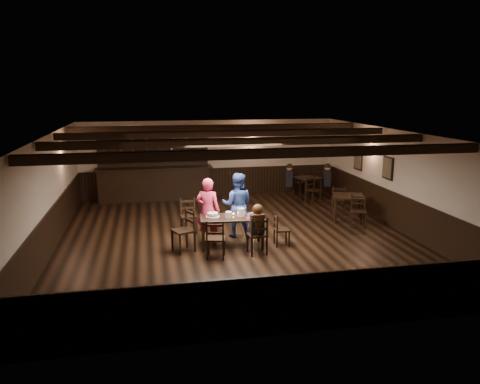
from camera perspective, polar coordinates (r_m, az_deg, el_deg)
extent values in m
plane|color=black|center=(12.22, -0.54, -5.55)|extent=(10.00, 10.00, 0.00)
cube|color=beige|center=(16.74, -3.76, 4.11)|extent=(9.00, 0.02, 2.70)
cube|color=beige|center=(7.20, 6.96, -7.38)|extent=(9.00, 0.02, 2.70)
cube|color=beige|center=(11.91, -22.35, -0.26)|extent=(0.02, 10.00, 2.70)
cube|color=beige|center=(13.44, 18.65, 1.40)|extent=(0.02, 10.00, 2.70)
cube|color=silver|center=(11.67, -0.57, 7.16)|extent=(9.00, 10.00, 0.02)
cube|color=black|center=(16.85, -3.71, 1.23)|extent=(9.00, 0.04, 1.00)
cube|color=black|center=(7.55, 6.71, -13.38)|extent=(9.00, 0.04, 1.00)
cube|color=black|center=(12.10, -21.88, -4.18)|extent=(0.04, 10.00, 1.00)
cube|color=black|center=(13.61, 18.29, -2.12)|extent=(0.04, 10.00, 1.00)
cube|color=black|center=(16.50, -10.36, 5.56)|extent=(0.90, 0.03, 1.00)
cube|color=black|center=(16.48, -10.36, 5.55)|extent=(0.80, 0.02, 0.90)
cube|color=black|center=(13.81, 17.59, 2.81)|extent=(0.03, 0.55, 0.65)
cube|color=#72664C|center=(13.80, 17.52, 2.81)|extent=(0.02, 0.45, 0.55)
cube|color=black|center=(15.49, 14.22, 3.82)|extent=(0.03, 0.55, 0.65)
cube|color=#72664C|center=(15.48, 14.15, 3.82)|extent=(0.02, 0.45, 0.55)
cube|color=black|center=(8.77, 3.10, 4.71)|extent=(8.90, 0.18, 0.18)
cube|color=black|center=(10.71, 0.43, 6.14)|extent=(8.90, 0.18, 0.18)
cube|color=black|center=(12.66, -1.42, 7.12)|extent=(8.90, 0.18, 0.18)
cube|color=black|center=(14.63, -2.78, 7.84)|extent=(8.90, 0.18, 0.18)
cube|color=black|center=(11.08, -4.45, -5.57)|extent=(0.06, 0.06, 0.71)
cube|color=black|center=(11.70, -4.57, -4.59)|extent=(0.06, 0.06, 0.71)
cube|color=black|center=(11.21, 2.79, -5.33)|extent=(0.06, 0.06, 0.71)
cube|color=black|center=(11.82, 2.29, -4.38)|extent=(0.06, 0.06, 0.71)
cube|color=black|center=(11.32, -0.98, -3.15)|extent=(1.59, 0.89, 0.04)
cube|color=#A5A8AD|center=(11.68, -1.15, -2.67)|extent=(1.53, 0.16, 0.04)
cube|color=#A5A8AD|center=(10.97, -0.79, -3.67)|extent=(1.53, 0.16, 0.04)
cube|color=#A5A8AD|center=(11.42, 2.78, -3.04)|extent=(0.09, 0.76, 0.04)
cube|color=#A5A8AD|center=(11.28, -4.78, -3.26)|extent=(0.09, 0.76, 0.04)
cube|color=black|center=(10.90, -1.92, -6.62)|extent=(0.04, 0.04, 0.43)
cube|color=black|center=(10.58, -2.06, -7.23)|extent=(0.04, 0.04, 0.43)
cube|color=black|center=(10.93, -3.83, -6.58)|extent=(0.04, 0.04, 0.43)
cube|color=black|center=(10.61, -4.03, -7.18)|extent=(0.04, 0.04, 0.43)
cube|color=black|center=(10.68, -2.97, -5.70)|extent=(0.51, 0.49, 0.04)
cube|color=black|center=(10.45, -3.08, -4.81)|extent=(0.42, 0.14, 0.45)
cube|color=black|center=(10.46, -3.07, -5.05)|extent=(0.36, 0.11, 0.05)
cube|color=black|center=(10.41, -3.08, -4.09)|extent=(0.36, 0.11, 0.05)
cube|color=black|center=(11.22, 2.70, -6.06)|extent=(0.04, 0.04, 0.44)
cube|color=black|center=(10.91, 3.29, -6.61)|extent=(0.04, 0.04, 0.44)
cube|color=black|center=(11.11, 0.91, -6.23)|extent=(0.04, 0.04, 0.44)
cube|color=black|center=(10.80, 1.45, -6.79)|extent=(0.04, 0.04, 0.44)
cube|color=black|center=(10.93, 2.10, -5.24)|extent=(0.46, 0.44, 0.04)
cube|color=black|center=(10.71, 2.40, -4.34)|extent=(0.43, 0.07, 0.46)
cube|color=black|center=(10.72, 2.40, -4.57)|extent=(0.37, 0.06, 0.05)
cube|color=black|center=(10.67, 2.41, -3.64)|extent=(0.37, 0.06, 0.05)
cube|color=black|center=(11.32, -8.25, -5.88)|extent=(0.05, 0.05, 0.49)
cube|color=black|center=(11.48, -6.51, -5.56)|extent=(0.05, 0.05, 0.49)
cube|color=black|center=(10.97, -7.31, -6.45)|extent=(0.05, 0.05, 0.49)
cube|color=black|center=(11.14, -5.54, -6.11)|extent=(0.05, 0.05, 0.49)
cube|color=black|center=(11.14, -6.94, -4.69)|extent=(0.60, 0.61, 0.05)
cube|color=black|center=(11.16, -6.09, -3.29)|extent=(0.22, 0.45, 0.51)
cube|color=black|center=(11.17, -6.09, -3.54)|extent=(0.18, 0.39, 0.06)
cube|color=black|center=(11.12, -6.11, -2.53)|extent=(0.18, 0.39, 0.06)
cube|color=black|center=(11.51, 6.01, -5.78)|extent=(0.03, 0.03, 0.38)
cube|color=black|center=(11.44, 4.53, -5.86)|extent=(0.03, 0.03, 0.38)
cube|color=black|center=(11.80, 5.63, -5.30)|extent=(0.03, 0.03, 0.38)
cube|color=black|center=(11.74, 4.20, -5.37)|extent=(0.03, 0.03, 0.38)
cube|color=black|center=(11.56, 5.11, -4.59)|extent=(0.38, 0.39, 0.04)
cube|color=black|center=(11.47, 4.40, -3.68)|extent=(0.05, 0.37, 0.40)
cube|color=black|center=(11.48, 4.39, -3.87)|extent=(0.04, 0.32, 0.04)
cube|color=black|center=(11.44, 4.41, -3.10)|extent=(0.04, 0.32, 0.04)
cube|color=black|center=(12.44, -7.00, -4.27)|extent=(0.04, 0.04, 0.44)
cube|color=black|center=(12.77, -7.17, -3.83)|extent=(0.04, 0.04, 0.44)
cube|color=black|center=(12.48, -5.32, -4.17)|extent=(0.04, 0.04, 0.44)
cube|color=black|center=(12.81, -5.53, -3.73)|extent=(0.04, 0.04, 0.44)
cube|color=black|center=(12.55, -6.28, -2.95)|extent=(0.44, 0.42, 0.04)
cube|color=black|center=(12.66, -6.40, -1.75)|extent=(0.43, 0.05, 0.46)
cube|color=black|center=(12.67, -6.39, -1.95)|extent=(0.37, 0.04, 0.05)
cube|color=black|center=(12.63, -6.41, -1.14)|extent=(0.37, 0.04, 0.05)
imported|color=#F3386F|center=(11.61, -3.93, -2.29)|extent=(0.71, 0.59, 1.66)
imported|color=navy|center=(12.09, -0.35, -1.59)|extent=(0.97, 0.85, 1.68)
cube|color=black|center=(11.02, 1.97, -4.78)|extent=(0.29, 0.29, 0.12)
cube|color=black|center=(10.86, 2.11, -3.89)|extent=(0.31, 0.18, 0.44)
cylinder|color=black|center=(10.80, 2.12, -2.86)|extent=(0.09, 0.31, 0.31)
sphere|color=#D8A384|center=(10.76, 2.13, -2.15)|extent=(0.19, 0.19, 0.19)
sphere|color=#361D0C|center=(10.74, 2.16, -2.14)|extent=(0.24, 0.24, 0.24)
cone|color=#361D0C|center=(10.75, 2.26, -4.16)|extent=(0.18, 0.18, 0.55)
cylinder|color=white|center=(11.35, -3.35, -2.99)|extent=(0.33, 0.33, 0.01)
cylinder|color=white|center=(11.33, -3.35, -2.74)|extent=(0.26, 0.26, 0.09)
cylinder|color=silver|center=(11.34, -3.35, -2.85)|extent=(0.28, 0.28, 0.04)
cylinder|color=white|center=(11.25, -1.40, -2.77)|extent=(0.15, 0.15, 0.14)
cylinder|color=white|center=(11.34, 0.14, -2.48)|extent=(0.18, 0.18, 0.21)
cylinder|color=#A5A8AD|center=(11.45, -0.82, -2.78)|extent=(0.05, 0.05, 0.03)
sphere|color=orange|center=(11.45, -0.82, -2.63)|extent=(0.03, 0.03, 0.03)
cylinder|color=silver|center=(11.25, 1.05, -2.94)|extent=(0.03, 0.03, 0.08)
cylinder|color=#A5A8AD|center=(11.28, 1.38, -2.84)|extent=(0.04, 0.04, 0.10)
cylinder|color=silver|center=(11.46, 0.52, -2.59)|extent=(0.06, 0.06, 0.10)
cube|color=maroon|center=(11.27, 1.41, -3.11)|extent=(0.33, 0.27, 0.00)
cube|color=navy|center=(11.50, 1.40, -2.79)|extent=(0.32, 0.31, 0.00)
cube|color=black|center=(16.39, -10.34, 0.91)|extent=(3.76, 0.60, 1.10)
cube|color=black|center=(16.29, -10.42, 2.89)|extent=(3.96, 0.70, 0.05)
cube|color=black|center=(16.56, -10.44, 2.96)|extent=(3.76, 0.10, 2.20)
cube|color=black|center=(16.42, -10.47, 3.76)|extent=(3.66, 0.22, 0.03)
cube|color=black|center=(16.37, -10.51, 4.97)|extent=(3.66, 0.22, 0.03)
cube|color=black|center=(16.33, -10.56, 6.19)|extent=(3.66, 0.22, 0.03)
cube|color=black|center=(13.95, 13.07, -0.49)|extent=(1.10, 1.10, 0.04)
cube|color=black|center=(13.68, 11.61, -2.29)|extent=(0.05, 0.05, 0.71)
cube|color=black|center=(14.36, 11.53, -1.58)|extent=(0.05, 0.05, 0.71)
cube|color=black|center=(13.72, 14.54, -2.39)|extent=(0.05, 0.05, 0.71)
cube|color=black|center=(14.40, 14.32, -1.68)|extent=(0.05, 0.05, 0.71)
cube|color=black|center=(16.53, 8.18, 1.72)|extent=(1.05, 1.05, 0.04)
cube|color=black|center=(16.14, 8.01, 0.10)|extent=(0.05, 0.05, 0.71)
cube|color=black|center=(16.64, 6.52, 0.52)|extent=(0.05, 0.05, 0.71)
cube|color=black|center=(16.58, 9.77, 0.37)|extent=(0.05, 0.05, 0.71)
cube|color=black|center=(17.07, 8.26, 0.77)|extent=(0.05, 0.05, 0.71)
cube|color=black|center=(16.34, 6.02, 1.70)|extent=(0.34, 0.43, 0.55)
sphere|color=#D8A384|center=(16.27, 6.05, 2.98)|extent=(0.21, 0.21, 0.21)
sphere|color=black|center=(16.27, 6.05, 3.09)|extent=(0.22, 0.22, 0.22)
cube|color=black|center=(16.58, 10.56, 1.71)|extent=(0.33, 0.43, 0.54)
sphere|color=#D8A384|center=(16.52, 10.61, 2.96)|extent=(0.21, 0.21, 0.21)
sphere|color=black|center=(16.51, 10.61, 3.06)|extent=(0.22, 0.22, 0.22)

